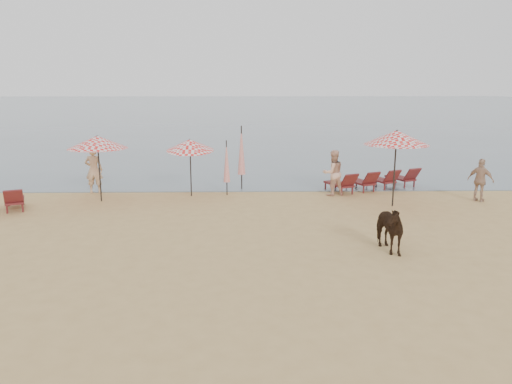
# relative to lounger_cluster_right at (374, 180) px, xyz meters

# --- Properties ---
(ground) EXTENTS (120.00, 120.00, 0.00)m
(ground) POSITION_rel_lounger_cluster_right_xyz_m (-4.96, -10.33, -0.41)
(ground) COLOR tan
(ground) RESTS_ON ground
(sea) EXTENTS (160.00, 140.00, 0.06)m
(sea) POSITION_rel_lounger_cluster_right_xyz_m (-4.96, 69.67, -0.41)
(sea) COLOR #51606B
(sea) RESTS_ON ground
(lounger_cluster_right) EXTENTS (4.08, 2.96, 0.60)m
(lounger_cluster_right) POSITION_rel_lounger_cluster_right_xyz_m (0.00, 0.00, 0.00)
(lounger_cluster_right) COLOR maroon
(lounger_cluster_right) RESTS_ON ground
(umbrella_open_left_a) EXTENTS (2.16, 2.16, 2.46)m
(umbrella_open_left_a) POSITION_rel_lounger_cluster_right_xyz_m (-10.67, -1.79, 1.79)
(umbrella_open_left_a) COLOR black
(umbrella_open_left_a) RESTS_ON ground
(umbrella_open_left_b) EXTENTS (1.81, 1.85, 2.31)m
(umbrella_open_left_b) POSITION_rel_lounger_cluster_right_xyz_m (-7.40, -1.01, 1.59)
(umbrella_open_left_b) COLOR black
(umbrella_open_left_b) RESTS_ON ground
(umbrella_open_right) EXTENTS (2.24, 2.24, 2.73)m
(umbrella_open_right) POSITION_rel_lounger_cluster_right_xyz_m (-0.02, -2.79, 2.05)
(umbrella_open_right) COLOR black
(umbrella_open_right) RESTS_ON ground
(umbrella_closed_left) EXTENTS (0.26, 0.26, 2.16)m
(umbrella_closed_left) POSITION_rel_lounger_cluster_right_xyz_m (-6.01, -0.86, 0.91)
(umbrella_closed_left) COLOR black
(umbrella_closed_left) RESTS_ON ground
(umbrella_closed_right) EXTENTS (0.32, 0.32, 2.64)m
(umbrella_closed_right) POSITION_rel_lounger_cluster_right_xyz_m (-5.44, 0.14, 1.21)
(umbrella_closed_right) COLOR black
(umbrella_closed_right) RESTS_ON ground
(cow) EXTENTS (0.98, 1.63, 1.28)m
(cow) POSITION_rel_lounger_cluster_right_xyz_m (-1.62, -7.61, 0.23)
(cow) COLOR black
(cow) RESTS_ON ground
(beachgoer_left) EXTENTS (0.71, 0.48, 1.88)m
(beachgoer_left) POSITION_rel_lounger_cluster_right_xyz_m (-11.31, -0.38, 0.53)
(beachgoer_left) COLOR #D8AD87
(beachgoer_left) RESTS_ON ground
(beachgoer_right_a) EXTENTS (1.03, 0.91, 1.78)m
(beachgoer_right_a) POSITION_rel_lounger_cluster_right_xyz_m (-1.87, -0.99, 0.48)
(beachgoer_right_a) COLOR #E1AA8C
(beachgoer_right_a) RESTS_ON ground
(beachgoer_right_b) EXTENTS (0.95, 0.93, 1.60)m
(beachgoer_right_b) POSITION_rel_lounger_cluster_right_xyz_m (3.41, -2.13, 0.39)
(beachgoer_right_b) COLOR tan
(beachgoer_right_b) RESTS_ON ground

